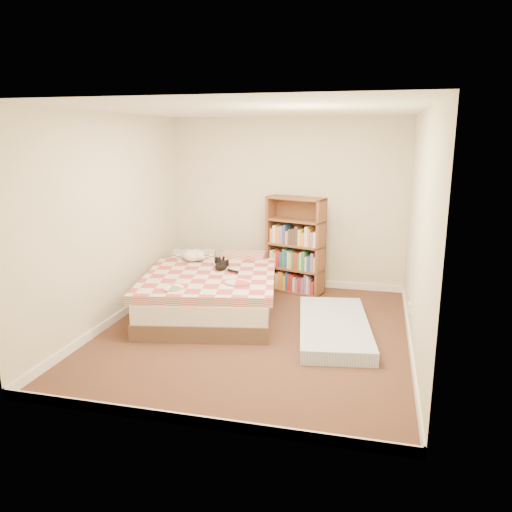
% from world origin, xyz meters
% --- Properties ---
extents(room, '(3.51, 4.01, 2.51)m').
position_xyz_m(room, '(0.00, 0.00, 1.20)').
color(room, '#4A2B1F').
rests_on(room, ground).
extents(bed, '(1.95, 2.47, 0.59)m').
position_xyz_m(bed, '(-0.73, 0.64, 0.27)').
color(bed, brown).
rests_on(bed, room).
extents(bookshelf, '(0.92, 0.53, 1.40)m').
position_xyz_m(bookshelf, '(0.19, 1.68, 0.52)').
color(bookshelf, brown).
rests_on(bookshelf, room).
extents(floor_mattress, '(1.03, 1.82, 0.16)m').
position_xyz_m(floor_mattress, '(0.90, 0.18, 0.08)').
color(floor_mattress, '#799FCA').
rests_on(floor_mattress, room).
extents(black_cat, '(0.31, 0.56, 0.13)m').
position_xyz_m(black_cat, '(-0.62, 0.76, 0.59)').
color(black_cat, black).
rests_on(black_cat, bed).
extents(white_dog, '(0.37, 0.39, 0.16)m').
position_xyz_m(white_dog, '(-1.13, 1.06, 0.61)').
color(white_dog, silver).
rests_on(white_dog, bed).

